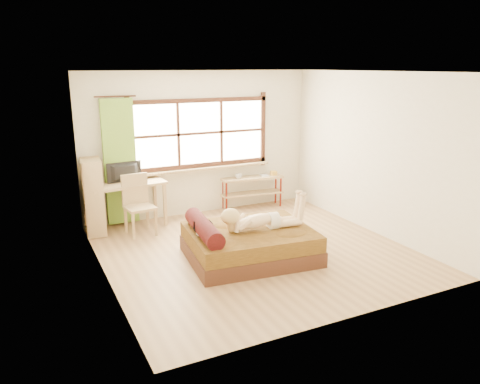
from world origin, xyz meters
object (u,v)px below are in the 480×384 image
pipe_shelf (253,185)px  kitten (202,227)px  woman (261,211)px  chair (138,201)px  desk (127,189)px  bookshelf (93,197)px  bed (247,243)px

pipe_shelf → kitten: bearing=-125.1°
woman → chair: chair is taller
desk → chair: bearing=-81.3°
desk → bookshelf: bookshelf is taller
bed → kitten: 0.75m
desk → bookshelf: (-0.58, -0.07, -0.05)m
kitten → pipe_shelf: (1.95, 2.18, -0.10)m
bed → bookshelf: bookshelf is taller
pipe_shelf → bookshelf: bearing=-169.8°
desk → woman: bearing=-62.3°
kitten → woman: bearing=-3.6°
bed → pipe_shelf: 2.62m
kitten → bookshelf: size_ratio=0.21×
pipe_shelf → bookshelf: size_ratio=1.00×
chair → bookshelf: 0.74m
kitten → chair: (-0.49, 1.70, 0.01)m
kitten → desk: (-0.58, 2.06, 0.15)m
desk → chair: (0.09, -0.36, -0.14)m
kitten → bed: bearing=-1.9°
woman → pipe_shelf: woman is taller
pipe_shelf → woman: bearing=-108.2°
woman → desk: 2.64m
bed → pipe_shelf: bearing=66.8°
woman → desk: size_ratio=0.93×
woman → desk: (-1.45, 2.21, -0.02)m
bed → woman: size_ratio=1.54×
woman → pipe_shelf: 2.58m
kitten → pipe_shelf: size_ratio=0.21×
bed → bookshelf: 2.81m
kitten → desk: bearing=111.9°
bed → chair: 2.17m
desk → pipe_shelf: 2.55m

